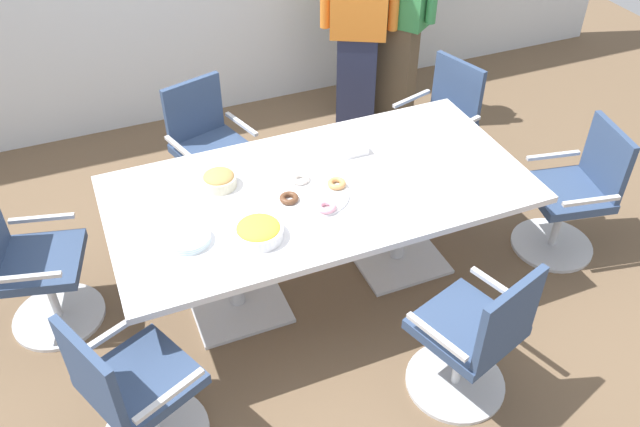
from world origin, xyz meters
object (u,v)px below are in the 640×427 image
at_px(office_chair_2, 473,341).
at_px(snack_bowl_cookies, 219,179).
at_px(office_chair_0, 32,270).
at_px(office_chair_1, 134,394).
at_px(conference_table, 320,204).
at_px(donut_platter, 314,193).
at_px(office_chair_4, 438,130).
at_px(snack_bowl_chips_yellow, 259,231).
at_px(napkin_pile, 353,146).
at_px(person_standing_0, 359,27).
at_px(plate_stack, 188,239).
at_px(person_standing_1, 399,14).
at_px(office_chair_5, 210,154).
at_px(office_chair_3, 573,198).

height_order(office_chair_2, snack_bowl_cookies, office_chair_2).
bearing_deg(office_chair_0, office_chair_1, 33.83).
xyz_separation_m(conference_table, donut_platter, (-0.07, -0.07, 0.14)).
bearing_deg(office_chair_4, snack_bowl_cookies, 89.12).
height_order(snack_bowl_chips_yellow, donut_platter, snack_bowl_chips_yellow).
xyz_separation_m(snack_bowl_cookies, snack_bowl_chips_yellow, (0.07, -0.51, -0.00)).
height_order(conference_table, office_chair_1, office_chair_1).
xyz_separation_m(office_chair_4, napkin_pile, (-0.93, -0.48, 0.38)).
bearing_deg(conference_table, office_chair_2, -69.71).
height_order(person_standing_0, plate_stack, person_standing_0).
xyz_separation_m(conference_table, person_standing_1, (1.35, 1.63, 0.32)).
bearing_deg(person_standing_1, plate_stack, 93.59).
distance_m(person_standing_1, napkin_pile, 1.73).
relative_size(office_chair_2, snack_bowl_chips_yellow, 3.52).
relative_size(office_chair_2, plate_stack, 3.92).
xyz_separation_m(office_chair_4, plate_stack, (-2.06, -0.92, 0.37)).
height_order(office_chair_0, office_chair_4, same).
relative_size(office_chair_5, snack_bowl_cookies, 4.55).
bearing_deg(napkin_pile, office_chair_1, -147.53).
bearing_deg(office_chair_4, office_chair_2, 137.85).
height_order(office_chair_3, person_standing_0, person_standing_0).
height_order(office_chair_4, donut_platter, office_chair_4).
bearing_deg(office_chair_5, office_chair_4, 151.30).
xyz_separation_m(office_chair_3, office_chair_5, (-2.03, 1.39, 0.00)).
distance_m(person_standing_0, snack_bowl_cookies, 2.11).
relative_size(office_chair_4, snack_bowl_cookies, 4.55).
bearing_deg(office_chair_0, conference_table, 93.01).
bearing_deg(office_chair_4, donut_platter, 104.49).
relative_size(person_standing_1, snack_bowl_chips_yellow, 6.94).
distance_m(conference_table, person_standing_1, 2.15).
distance_m(office_chair_3, office_chair_5, 2.46).
distance_m(office_chair_1, person_standing_0, 3.34).
height_order(office_chair_4, plate_stack, office_chair_4).
height_order(office_chair_3, snack_bowl_chips_yellow, office_chair_3).
relative_size(office_chair_1, snack_bowl_cookies, 4.55).
relative_size(snack_bowl_cookies, donut_platter, 0.49).
distance_m(office_chair_5, donut_platter, 1.24).
distance_m(office_chair_2, napkin_pile, 1.39).
bearing_deg(office_chair_5, office_chair_3, 128.55).
bearing_deg(person_standing_1, office_chair_2, 124.10).
height_order(office_chair_3, person_standing_1, person_standing_1).
bearing_deg(office_chair_5, snack_bowl_cookies, 63.95).
bearing_deg(person_standing_1, snack_bowl_chips_yellow, 100.18).
bearing_deg(office_chair_0, office_chair_3, 93.06).
bearing_deg(office_chair_0, person_standing_0, 130.92).
xyz_separation_m(office_chair_3, person_standing_1, (-0.28, 1.95, 0.53)).
distance_m(office_chair_0, snack_bowl_cookies, 1.17).
bearing_deg(office_chair_4, person_standing_1, -23.34).
relative_size(office_chair_2, office_chair_5, 1.00).
relative_size(office_chair_3, person_standing_1, 0.51).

